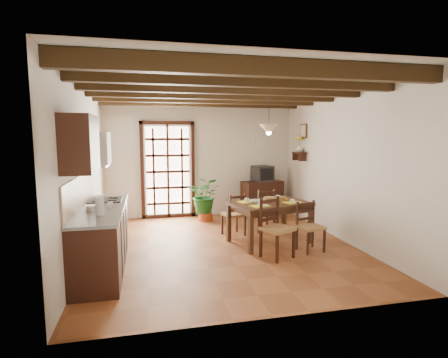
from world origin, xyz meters
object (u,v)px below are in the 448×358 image
object	(u,v)px
chair_near_left	(276,239)
sideboard	(262,198)
dining_table	(269,207)
pendant_lamp	(269,128)
chair_far_right	(263,218)
crt_tv	(262,173)
kitchen_counter	(102,237)
chair_far_left	(234,222)
chair_near_right	(310,236)
potted_plant	(205,196)

from	to	relation	value
chair_near_left	sideboard	bearing A→B (deg)	49.65
dining_table	pendant_lamp	world-z (taller)	pendant_lamp
chair_far_right	crt_tv	world-z (taller)	crt_tv
kitchen_counter	chair_far_left	bearing A→B (deg)	28.22
dining_table	chair_near_left	size ratio (longest dim) A/B	1.63
dining_table	chair_far_right	bearing A→B (deg)	64.08
chair_far_left	crt_tv	world-z (taller)	crt_tv
kitchen_counter	chair_far_right	xyz separation A→B (m)	(2.97, 1.41, -0.20)
chair_near_right	chair_far_left	bearing A→B (deg)	120.49
chair_far_right	dining_table	bearing A→B (deg)	71.74
chair_far_left	chair_far_right	bearing A→B (deg)	178.36
chair_far_right	kitchen_counter	bearing A→B (deg)	18.25
chair_near_right	chair_far_right	world-z (taller)	chair_far_right
chair_far_right	potted_plant	world-z (taller)	potted_plant
kitchen_counter	potted_plant	world-z (taller)	potted_plant
dining_table	crt_tv	bearing A→B (deg)	59.61
chair_near_left	chair_near_right	distance (m)	0.69
chair_far_left	crt_tv	xyz separation A→B (m)	(1.12, 1.58, 0.76)
sideboard	crt_tv	size ratio (longest dim) A/B	1.85
potted_plant	pendant_lamp	distance (m)	2.50
kitchen_counter	chair_near_right	size ratio (longest dim) A/B	2.68
crt_tv	chair_near_right	bearing A→B (deg)	-106.73
potted_plant	chair_near_left	bearing A→B (deg)	-75.23
potted_plant	kitchen_counter	bearing A→B (deg)	-127.63
chair_near_right	chair_far_right	distance (m)	1.41
kitchen_counter	potted_plant	distance (m)	3.21
kitchen_counter	pendant_lamp	world-z (taller)	pendant_lamp
chair_far_right	sideboard	size ratio (longest dim) A/B	0.89
chair_far_right	crt_tv	bearing A→B (deg)	-115.09
kitchen_counter	sideboard	distance (m)	4.44
chair_near_left	pendant_lamp	size ratio (longest dim) A/B	1.14
kitchen_counter	chair_near_right	xyz separation A→B (m)	(3.34, 0.05, -0.21)
kitchen_counter	sideboard	size ratio (longest dim) A/B	2.29
chair_near_right	chair_far_left	distance (m)	1.57
chair_near_left	chair_far_right	bearing A→B (deg)	52.85
crt_tv	potted_plant	world-z (taller)	potted_plant
potted_plant	pendant_lamp	size ratio (longest dim) A/B	2.53
dining_table	chair_near_right	world-z (taller)	chair_near_right
kitchen_counter	pendant_lamp	size ratio (longest dim) A/B	2.66
crt_tv	kitchen_counter	bearing A→B (deg)	-155.43
chair_near_left	crt_tv	distance (m)	3.13
potted_plant	pendant_lamp	bearing A→B (deg)	-64.48
chair_far_right	potted_plant	bearing A→B (deg)	-55.40
chair_far_left	kitchen_counter	bearing A→B (deg)	11.75
crt_tv	dining_table	bearing A→B (deg)	-120.41
chair_near_left	chair_near_right	size ratio (longest dim) A/B	1.14
pendant_lamp	crt_tv	bearing A→B (deg)	73.76
chair_far_right	sideboard	xyz separation A→B (m)	(0.45, 1.41, 0.14)
chair_near_left	sideboard	xyz separation A→B (m)	(0.76, 2.95, 0.12)
chair_far_left	crt_tv	distance (m)	2.08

